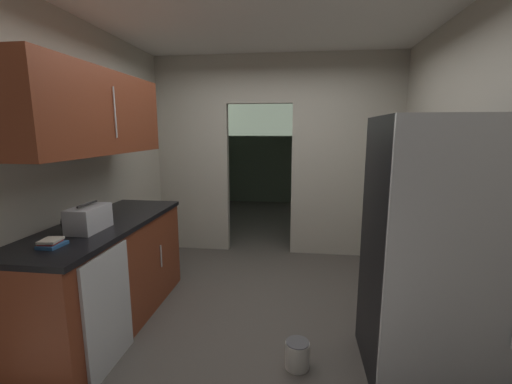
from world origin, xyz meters
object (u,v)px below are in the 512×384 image
at_px(refrigerator, 431,252).
at_px(book_stack, 51,243).
at_px(paint_can, 297,354).
at_px(boombox, 88,218).
at_px(dishwasher, 109,311).

distance_m(refrigerator, book_stack, 2.54).
height_order(refrigerator, paint_can, refrigerator).
relative_size(refrigerator, boombox, 5.22).
xyz_separation_m(dishwasher, boombox, (-0.29, 0.29, 0.59)).
bearing_deg(refrigerator, boombox, 178.34).
bearing_deg(book_stack, boombox, 86.26).
relative_size(dishwasher, paint_can, 4.29).
height_order(boombox, book_stack, boombox).
height_order(refrigerator, dishwasher, refrigerator).
height_order(dishwasher, book_stack, book_stack).
bearing_deg(paint_can, dishwasher, -173.47).
relative_size(refrigerator, dishwasher, 2.06).
relative_size(refrigerator, book_stack, 10.93).
relative_size(boombox, book_stack, 2.09).
bearing_deg(dishwasher, paint_can, 6.53).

